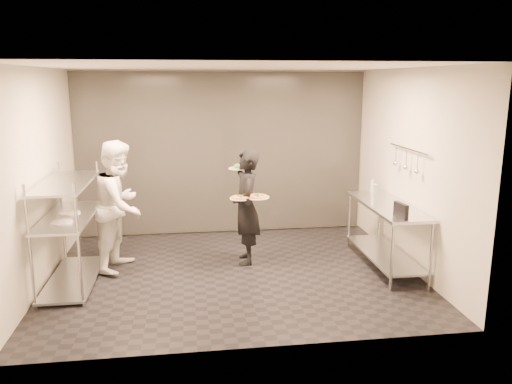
{
  "coord_description": "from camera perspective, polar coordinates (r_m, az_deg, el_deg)",
  "views": [
    {
      "loc": [
        -0.59,
        -6.51,
        2.63
      ],
      "look_at": [
        0.34,
        0.23,
        1.1
      ],
      "focal_mm": 35.0,
      "sensor_mm": 36.0,
      "label": 1
    }
  ],
  "objects": [
    {
      "name": "pos_monitor",
      "position": [
        6.57,
        16.23,
        -2.05
      ],
      "size": [
        0.09,
        0.28,
        0.2
      ],
      "primitive_type": "cube",
      "rotation": [
        0.0,
        0.0,
        0.14
      ],
      "color": "black",
      "rests_on": "prep_counter"
    },
    {
      "name": "utensil_rail",
      "position": [
        7.26,
        16.85,
        3.53
      ],
      "size": [
        0.07,
        1.2,
        0.31
      ],
      "color": "#ADB0B4",
      "rests_on": "room_shell"
    },
    {
      "name": "waiter",
      "position": [
        7.21,
        -1.12,
        -1.76
      ],
      "size": [
        0.42,
        0.62,
        1.67
      ],
      "primitive_type": "imported",
      "rotation": [
        0.0,
        0.0,
        -1.61
      ],
      "color": "black",
      "rests_on": "ground"
    },
    {
      "name": "pass_rack",
      "position": [
        6.94,
        -20.57,
        -3.71
      ],
      "size": [
        0.6,
        1.6,
        1.5
      ],
      "color": "#ADB0B4",
      "rests_on": "ground"
    },
    {
      "name": "salad_plate",
      "position": [
        7.35,
        -2.08,
        2.86
      ],
      "size": [
        0.28,
        0.28,
        0.07
      ],
      "color": "white",
      "rests_on": "waiter"
    },
    {
      "name": "room_shell",
      "position": [
        7.81,
        -3.43,
        3.58
      ],
      "size": [
        5.0,
        4.0,
        2.8
      ],
      "color": "black",
      "rests_on": "ground"
    },
    {
      "name": "pizza_plate_far",
      "position": [
        7.01,
        0.13,
        -0.53
      ],
      "size": [
        0.34,
        0.34,
        0.05
      ],
      "color": "white",
      "rests_on": "waiter"
    },
    {
      "name": "bottle_green",
      "position": [
        7.2,
        13.37,
        -0.24
      ],
      "size": [
        0.08,
        0.08,
        0.29
      ],
      "primitive_type": "cylinder",
      "color": "#98A598",
      "rests_on": "prep_counter"
    },
    {
      "name": "pizza_plate_near",
      "position": [
        6.91,
        -1.83,
        -0.65
      ],
      "size": [
        0.29,
        0.29,
        0.05
      ],
      "color": "white",
      "rests_on": "waiter"
    },
    {
      "name": "bottle_dark",
      "position": [
        7.43,
        13.41,
        -0.14
      ],
      "size": [
        0.06,
        0.06,
        0.21
      ],
      "primitive_type": "cylinder",
      "color": "black",
      "rests_on": "prep_counter"
    },
    {
      "name": "bottle_clear",
      "position": [
        8.01,
        13.17,
        0.72
      ],
      "size": [
        0.06,
        0.06,
        0.19
      ],
      "primitive_type": "cylinder",
      "color": "#98A598",
      "rests_on": "prep_counter"
    },
    {
      "name": "prep_counter",
      "position": [
        7.35,
        14.64,
        -3.58
      ],
      "size": [
        0.6,
        1.8,
        0.92
      ],
      "color": "#ADB0B4",
      "rests_on": "ground"
    },
    {
      "name": "chef",
      "position": [
        7.24,
        -15.24,
        -1.49
      ],
      "size": [
        0.91,
        1.05,
        1.83
      ],
      "primitive_type": "imported",
      "rotation": [
        0.0,
        0.0,
        1.29
      ],
      "color": "white",
      "rests_on": "ground"
    }
  ]
}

